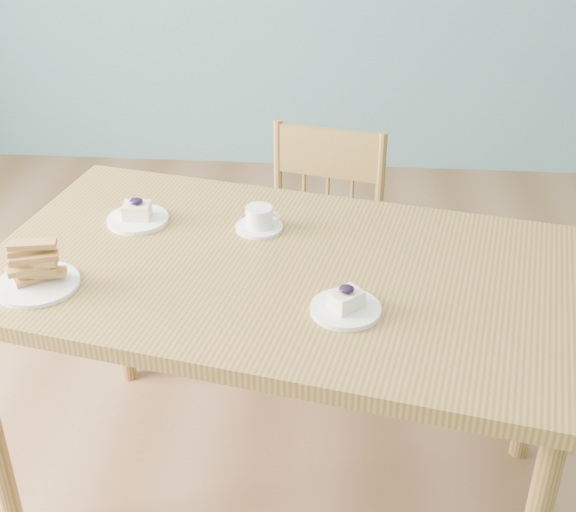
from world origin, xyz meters
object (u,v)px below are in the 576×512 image
at_px(dining_chair, 316,257).
at_px(coffee_cup, 259,220).
at_px(biscotti_plate, 35,271).
at_px(dining_table, 280,293).
at_px(cheesecake_plate_near, 346,305).
at_px(cheesecake_plate_far, 138,216).

xyz_separation_m(dining_chair, coffee_cup, (-0.14, -0.44, 0.37)).
xyz_separation_m(dining_chair, biscotti_plate, (-0.63, -0.77, 0.39)).
relative_size(dining_table, biscotti_plate, 8.03).
relative_size(dining_table, dining_chair, 1.87).
bearing_deg(dining_table, cheesecake_plate_near, -36.30).
relative_size(cheesecake_plate_near, coffee_cup, 1.27).
bearing_deg(cheesecake_plate_far, coffee_cup, -2.37).
relative_size(dining_chair, cheesecake_plate_far, 5.16).
height_order(dining_chair, biscotti_plate, biscotti_plate).
height_order(dining_table, dining_chair, dining_chair).
bearing_deg(cheesecake_plate_far, biscotti_plate, -115.51).
relative_size(dining_chair, cheesecake_plate_near, 5.30).
xyz_separation_m(cheesecake_plate_near, cheesecake_plate_far, (-0.57, 0.38, 0.00)).
bearing_deg(biscotti_plate, cheesecake_plate_near, -3.71).
distance_m(cheesecake_plate_near, biscotti_plate, 0.73).
xyz_separation_m(dining_table, cheesecake_plate_far, (-0.41, 0.20, 0.10)).
bearing_deg(cheesecake_plate_near, dining_chair, 96.98).
distance_m(coffee_cup, biscotti_plate, 0.59).
xyz_separation_m(dining_table, biscotti_plate, (-0.57, -0.14, 0.12)).
bearing_deg(cheesecake_plate_near, dining_table, 132.02).
bearing_deg(coffee_cup, biscotti_plate, -140.34).
height_order(cheesecake_plate_far, coffee_cup, cheesecake_plate_far).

